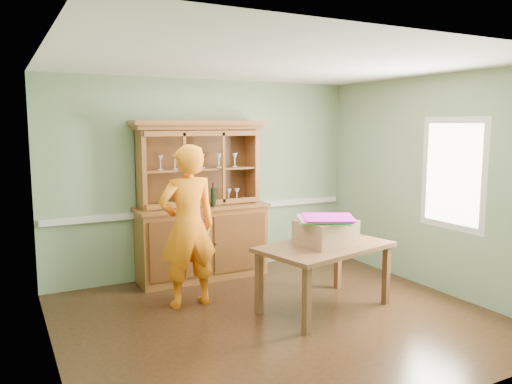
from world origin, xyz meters
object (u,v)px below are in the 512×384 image
china_hutch (201,224)px  dining_table (325,252)px  person (188,226)px  cardboard_box (326,232)px

china_hutch → dining_table: size_ratio=1.30×
person → china_hutch: bearing=-120.3°
china_hutch → dining_table: (0.80, -1.73, -0.10)m
dining_table → person: person is taller
cardboard_box → china_hutch: bearing=115.3°
cardboard_box → person: person is taller
cardboard_box → person: 1.57m
dining_table → china_hutch: bearing=102.4°
china_hutch → person: bearing=-119.7°
china_hutch → cardboard_box: size_ratio=3.58×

